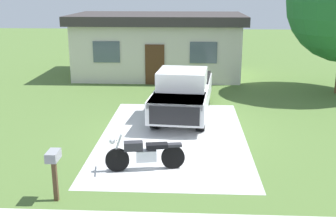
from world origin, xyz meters
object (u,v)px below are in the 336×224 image
Objects in this scene: pickup_truck at (183,91)px; mailbox at (54,163)px; neighbor_house at (158,44)px; motorcycle at (145,154)px.

mailbox is (-2.91, -7.33, 0.03)m from pickup_truck.
neighbor_house is at bearing 101.22° from pickup_truck.
neighbor_house is at bearing 92.58° from motorcycle.
neighbor_house reaches higher than mailbox.
pickup_truck is at bearing 79.77° from motorcycle.
pickup_truck is 7.88m from mailbox.
neighbor_house reaches higher than pickup_truck.
motorcycle is at bearing -100.23° from pickup_truck.
motorcycle is at bearing 44.37° from mailbox.
pickup_truck reaches higher than mailbox.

